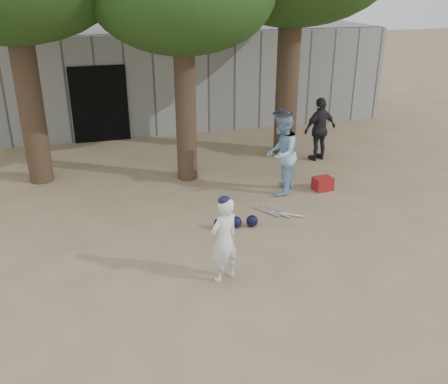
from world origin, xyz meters
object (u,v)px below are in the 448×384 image
object	(u,v)px
spectator_dark	(320,129)
red_bag	(323,184)
boy_player	(224,240)
spectator_blue	(281,154)

from	to	relation	value
spectator_dark	red_bag	world-z (taller)	spectator_dark
boy_player	red_bag	xyz separation A→B (m)	(3.18, 2.91, -0.56)
spectator_dark	red_bag	distance (m)	2.20
boy_player	spectator_blue	distance (m)	3.72
spectator_blue	red_bag	distance (m)	1.28
boy_player	spectator_blue	size ratio (longest dim) A/B	0.77
spectator_blue	spectator_dark	bearing A→B (deg)	168.33
spectator_dark	red_bag	bearing A→B (deg)	53.64
spectator_dark	red_bag	size ratio (longest dim) A/B	3.97
boy_player	spectator_dark	xyz separation A→B (m)	(3.99, 4.84, 0.12)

